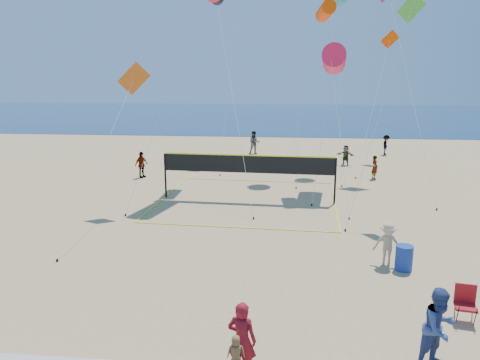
# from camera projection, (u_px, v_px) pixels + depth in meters

# --- Properties ---
(ground) EXTENTS (120.00, 120.00, 0.00)m
(ground) POSITION_uv_depth(u_px,v_px,m) (278.00, 324.00, 12.74)
(ground) COLOR tan
(ground) RESTS_ON ground
(ocean) EXTENTS (140.00, 50.00, 0.03)m
(ocean) POSITION_uv_depth(u_px,v_px,m) (285.00, 115.00, 72.83)
(ocean) COLOR navy
(ocean) RESTS_ON ground
(woman) EXTENTS (0.75, 0.58, 1.83)m
(woman) POSITION_uv_depth(u_px,v_px,m) (242.00, 340.00, 10.36)
(woman) COLOR maroon
(woman) RESTS_ON ground
(toddler) EXTENTS (0.43, 0.32, 0.79)m
(toddler) POSITION_uv_depth(u_px,v_px,m) (236.00, 353.00, 9.76)
(toddler) COLOR brown
(toddler) RESTS_ON seawall
(bystander_a) EXTENTS (1.19, 1.12, 1.94)m
(bystander_a) POSITION_uv_depth(u_px,v_px,m) (439.00, 328.00, 10.75)
(bystander_a) COLOR #334480
(bystander_a) RESTS_ON ground
(bystander_b) EXTENTS (1.12, 0.82, 1.56)m
(bystander_b) POSITION_uv_depth(u_px,v_px,m) (388.00, 244.00, 16.49)
(bystander_b) COLOR tan
(bystander_b) RESTS_ON ground
(far_person_0) EXTENTS (0.87, 1.06, 1.69)m
(far_person_0) POSITION_uv_depth(u_px,v_px,m) (141.00, 165.00, 30.17)
(far_person_0) COLOR gray
(far_person_0) RESTS_ON ground
(far_person_1) EXTENTS (1.42, 0.98, 1.47)m
(far_person_1) POSITION_uv_depth(u_px,v_px,m) (346.00, 155.00, 34.14)
(far_person_1) COLOR gray
(far_person_1) RESTS_ON ground
(far_person_2) EXTENTS (0.52, 0.64, 1.52)m
(far_person_2) POSITION_uv_depth(u_px,v_px,m) (375.00, 167.00, 29.77)
(far_person_2) COLOR gray
(far_person_2) RESTS_ON ground
(far_person_3) EXTENTS (0.98, 0.80, 1.90)m
(far_person_3) POSITION_uv_depth(u_px,v_px,m) (254.00, 143.00, 38.74)
(far_person_3) COLOR gray
(far_person_3) RESTS_ON ground
(far_person_4) EXTENTS (0.85, 1.17, 1.63)m
(far_person_4) POSITION_uv_depth(u_px,v_px,m) (386.00, 145.00, 38.42)
(far_person_4) COLOR gray
(far_person_4) RESTS_ON ground
(camp_chair) EXTENTS (0.64, 0.76, 1.14)m
(camp_chair) POSITION_uv_depth(u_px,v_px,m) (465.00, 301.00, 12.82)
(camp_chair) COLOR maroon
(camp_chair) RESTS_ON ground
(trash_barrel) EXTENTS (0.74, 0.74, 0.88)m
(trash_barrel) POSITION_uv_depth(u_px,v_px,m) (404.00, 258.00, 16.15)
(trash_barrel) COLOR navy
(trash_barrel) RESTS_ON ground
(volleyball_net) EXTENTS (9.71, 9.57, 2.48)m
(volleyball_net) POSITION_uv_depth(u_px,v_px,m) (248.00, 169.00, 24.59)
(volleyball_net) COLOR black
(volleyball_net) RESTS_ON ground
(kite_2) EXTENTS (1.54, 7.61, 10.52)m
(kite_2) POSITION_uv_depth(u_px,v_px,m) (326.00, 11.00, 25.94)
(kite_2) COLOR #FF4C01
(kite_2) RESTS_ON ground
(kite_3) EXTENTS (1.67, 7.42, 7.19)m
(kite_3) POSITION_uv_depth(u_px,v_px,m) (131.00, 86.00, 22.12)
(kite_3) COLOR orange
(kite_3) RESTS_ON ground
(kite_4) EXTENTS (3.39, 3.60, 10.13)m
(kite_4) POSITION_uv_depth(u_px,v_px,m) (406.00, 26.00, 20.75)
(kite_4) COLOR green
(kite_4) RESTS_ON ground
(kite_9) EXTENTS (3.91, 8.23, 9.80)m
(kite_9) POSITION_uv_depth(u_px,v_px,m) (388.00, 49.00, 34.97)
(kite_9) COLOR #FF4C01
(kite_9) RESTS_ON ground
(kite_10) EXTENTS (2.05, 5.79, 8.23)m
(kite_10) POSITION_uv_depth(u_px,v_px,m) (334.00, 59.00, 26.18)
(kite_10) COLOR #F31C47
(kite_10) RESTS_ON ground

